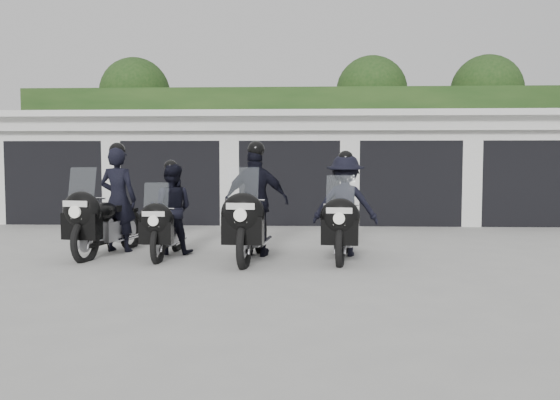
{
  "coord_description": "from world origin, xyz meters",
  "views": [
    {
      "loc": [
        0.47,
        -9.81,
        1.74
      ],
      "look_at": [
        0.01,
        0.02,
        1.05
      ],
      "focal_mm": 38.0,
      "sensor_mm": 36.0,
      "label": 1
    }
  ],
  "objects_px": {
    "police_bike_c": "(254,207)",
    "police_bike_d": "(344,211)",
    "police_bike_a": "(109,209)",
    "police_bike_b": "(169,214)"
  },
  "relations": [
    {
      "from": "police_bike_b",
      "to": "police_bike_d",
      "type": "bearing_deg",
      "value": 0.01
    },
    {
      "from": "police_bike_a",
      "to": "police_bike_b",
      "type": "relative_size",
      "value": 1.18
    },
    {
      "from": "police_bike_c",
      "to": "police_bike_d",
      "type": "relative_size",
      "value": 1.09
    },
    {
      "from": "police_bike_a",
      "to": "police_bike_d",
      "type": "height_order",
      "value": "police_bike_a"
    },
    {
      "from": "police_bike_d",
      "to": "police_bike_b",
      "type": "bearing_deg",
      "value": -173.3
    },
    {
      "from": "police_bike_a",
      "to": "police_bike_b",
      "type": "distance_m",
      "value": 1.12
    },
    {
      "from": "police_bike_c",
      "to": "police_bike_d",
      "type": "height_order",
      "value": "police_bike_c"
    },
    {
      "from": "police_bike_c",
      "to": "police_bike_d",
      "type": "distance_m",
      "value": 1.59
    },
    {
      "from": "police_bike_b",
      "to": "police_bike_c",
      "type": "bearing_deg",
      "value": -7.19
    },
    {
      "from": "police_bike_b",
      "to": "police_bike_a",
      "type": "bearing_deg",
      "value": 176.82
    }
  ]
}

